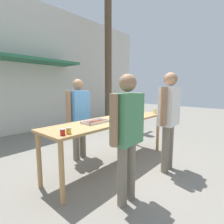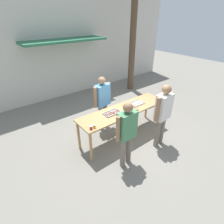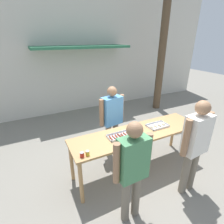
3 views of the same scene
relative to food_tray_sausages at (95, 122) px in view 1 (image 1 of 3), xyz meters
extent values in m
plane|color=gray|center=(0.44, -0.01, -0.94)|extent=(24.00, 24.00, 0.00)
cube|color=beige|center=(0.44, 3.99, 1.31)|extent=(12.00, 0.12, 4.50)
cube|color=#2D704C|center=(0.44, 3.44, 1.46)|extent=(3.20, 1.00, 0.08)
cube|color=tan|center=(0.44, -0.01, -0.03)|extent=(2.81, 0.75, 0.04)
cylinder|color=tan|center=(-0.90, -0.32, -0.50)|extent=(0.07, 0.07, 0.89)
cylinder|color=tan|center=(1.78, -0.32, -0.50)|extent=(0.07, 0.07, 0.89)
cylinder|color=tan|center=(-0.90, 0.30, -0.50)|extent=(0.07, 0.07, 0.89)
cylinder|color=tan|center=(1.78, 0.30, -0.50)|extent=(0.07, 0.07, 0.89)
cube|color=silver|center=(0.01, 0.00, -0.01)|extent=(0.47, 0.25, 0.01)
cube|color=silver|center=(0.01, -0.12, 0.01)|extent=(0.47, 0.01, 0.03)
cube|color=silver|center=(0.01, 0.12, 0.01)|extent=(0.47, 0.01, 0.03)
cube|color=silver|center=(-0.23, 0.00, 0.01)|extent=(0.01, 0.25, 0.03)
cube|color=silver|center=(0.24, 0.00, 0.01)|extent=(0.01, 0.25, 0.03)
cylinder|color=brown|center=(-0.18, 0.00, 0.01)|extent=(0.04, 0.14, 0.03)
cylinder|color=brown|center=(-0.12, 0.00, 0.01)|extent=(0.03, 0.14, 0.02)
cylinder|color=brown|center=(-0.06, 0.00, 0.01)|extent=(0.04, 0.14, 0.03)
cylinder|color=brown|center=(0.01, 0.00, 0.01)|extent=(0.04, 0.15, 0.03)
cylinder|color=brown|center=(0.06, -0.01, 0.01)|extent=(0.04, 0.12, 0.03)
cylinder|color=brown|center=(0.13, 0.00, 0.01)|extent=(0.04, 0.13, 0.03)
cylinder|color=brown|center=(0.20, 0.00, 0.01)|extent=(0.03, 0.11, 0.02)
cube|color=silver|center=(0.94, 0.00, -0.01)|extent=(0.45, 0.28, 0.01)
cube|color=silver|center=(0.94, -0.14, 0.01)|extent=(0.45, 0.01, 0.03)
cube|color=silver|center=(0.94, 0.14, 0.01)|extent=(0.45, 0.01, 0.03)
cube|color=silver|center=(0.72, 0.00, 0.01)|extent=(0.01, 0.28, 0.03)
cube|color=silver|center=(1.16, 0.00, 0.01)|extent=(0.01, 0.28, 0.03)
ellipsoid|color=beige|center=(0.79, 0.00, 0.02)|extent=(0.07, 0.11, 0.05)
ellipsoid|color=beige|center=(0.89, 0.00, 0.01)|extent=(0.06, 0.11, 0.04)
ellipsoid|color=beige|center=(0.99, -0.01, 0.02)|extent=(0.08, 0.12, 0.05)
ellipsoid|color=beige|center=(1.10, -0.01, 0.02)|extent=(0.06, 0.09, 0.05)
cylinder|color=#B22319|center=(-0.83, -0.27, 0.03)|extent=(0.07, 0.07, 0.08)
cylinder|color=#B2B2B7|center=(-0.83, -0.27, 0.07)|extent=(0.06, 0.06, 0.01)
cylinder|color=gold|center=(-0.74, -0.27, 0.03)|extent=(0.07, 0.07, 0.08)
cylinder|color=#B2B2B7|center=(-0.74, -0.27, 0.07)|extent=(0.06, 0.06, 0.01)
cylinder|color=#DBC67A|center=(1.70, -0.27, 0.04)|extent=(0.08, 0.08, 0.12)
cylinder|color=#756B5B|center=(0.12, 0.73, -0.53)|extent=(0.14, 0.14, 0.83)
cylinder|color=#756B5B|center=(0.32, 0.76, -0.53)|extent=(0.14, 0.14, 0.83)
cube|color=#5193D1|center=(0.22, 0.75, 0.21)|extent=(0.49, 0.32, 0.65)
sphere|color=#936B4C|center=(0.22, 0.75, 0.67)|extent=(0.22, 0.22, 0.22)
cylinder|color=#936B4C|center=(-0.06, 0.70, 0.23)|extent=(0.10, 0.10, 0.62)
cylinder|color=#936B4C|center=(0.50, 0.79, 0.23)|extent=(0.10, 0.10, 0.62)
cylinder|color=#756B5B|center=(-0.19, -0.91, -0.53)|extent=(0.13, 0.13, 0.82)
cylinder|color=#756B5B|center=(-0.39, -0.92, -0.53)|extent=(0.13, 0.13, 0.82)
cube|color=#478456|center=(-0.29, -0.91, 0.21)|extent=(0.44, 0.25, 0.65)
sphere|color=#936B4C|center=(-0.29, -0.91, 0.67)|extent=(0.22, 0.22, 0.22)
cylinder|color=#936B4C|center=(-0.03, -0.91, 0.23)|extent=(0.10, 0.10, 0.62)
cylinder|color=#936B4C|center=(-0.55, -0.92, 0.23)|extent=(0.10, 0.10, 0.62)
cylinder|color=#756B5B|center=(1.06, -0.93, -0.51)|extent=(0.14, 0.14, 0.87)
cylinder|color=#756B5B|center=(0.85, -0.94, -0.51)|extent=(0.14, 0.14, 0.87)
cube|color=silver|center=(0.95, -0.93, 0.27)|extent=(0.47, 0.28, 0.69)
sphere|color=#936B4C|center=(0.95, -0.93, 0.75)|extent=(0.24, 0.24, 0.24)
cylinder|color=#936B4C|center=(1.23, -0.92, 0.29)|extent=(0.10, 0.10, 0.65)
cylinder|color=#936B4C|center=(0.68, -0.95, 0.29)|extent=(0.10, 0.10, 0.65)
cylinder|color=brown|center=(3.26, 2.67, 2.22)|extent=(0.28, 0.28, 6.31)
camera|label=1|loc=(-2.07, -2.22, 0.61)|focal=28.00mm
camera|label=2|loc=(-2.52, -3.22, 2.37)|focal=28.00mm
camera|label=3|loc=(-1.44, -2.54, 1.76)|focal=28.00mm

